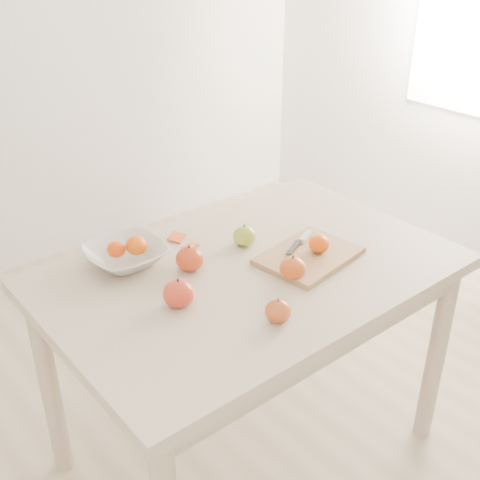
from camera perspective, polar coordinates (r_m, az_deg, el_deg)
ground at (r=2.26m, az=0.85°, el=-19.11°), size 3.50×3.50×0.00m
table at (r=1.83m, az=0.99°, el=-5.23°), size 1.20×0.80×0.75m
cutting_board at (r=1.83m, az=6.54°, el=-1.51°), size 0.32×0.26×0.02m
board_tangerine at (r=1.83m, az=7.49°, el=-0.34°), size 0.06×0.06×0.05m
fruit_bowl at (r=1.82m, az=-10.75°, el=-1.42°), size 0.23×0.23×0.06m
bowl_tangerine_near at (r=1.80m, az=-11.67°, el=-0.85°), size 0.06×0.06×0.05m
bowl_tangerine_far at (r=1.80m, az=-9.77°, el=-0.52°), size 0.06×0.06×0.06m
orange_peel_a at (r=1.94m, az=-6.01°, el=0.15°), size 0.07×0.07×0.01m
orange_peel_b at (r=1.89m, az=-4.73°, el=-0.64°), size 0.05×0.04×0.01m
paring_knife at (r=1.90m, az=6.06°, el=0.18°), size 0.16×0.08×0.01m
apple_green at (r=1.88m, az=0.41°, el=0.39°), size 0.07×0.07×0.06m
apple_red_e at (r=1.54m, az=3.61°, el=-6.75°), size 0.07×0.07×0.06m
apple_red_c at (r=1.71m, az=5.00°, el=-2.70°), size 0.08×0.08×0.07m
apple_red_b at (r=1.60m, az=-5.85°, el=-5.08°), size 0.08×0.08×0.08m
apple_red_a at (r=1.75m, az=-4.80°, el=-1.80°), size 0.08×0.08×0.07m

